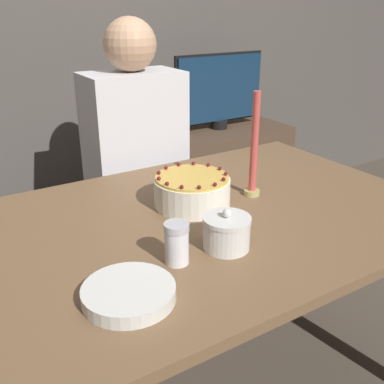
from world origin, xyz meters
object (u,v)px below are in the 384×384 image
sugar_bowl (227,232)px  sugar_shaker (177,243)px  candle (254,153)px  tv_monitor (219,90)px  cake (192,191)px  person_man_blue_shirt (137,188)px

sugar_bowl → sugar_shaker: (-0.15, 0.01, 0.01)m
candle → tv_monitor: bearing=59.8°
cake → person_man_blue_shirt: person_man_blue_shirt is taller
person_man_blue_shirt → tv_monitor: size_ratio=2.17×
cake → tv_monitor: tv_monitor is taller
cake → person_man_blue_shirt: bearing=82.0°
person_man_blue_shirt → sugar_shaker: bearing=71.0°
person_man_blue_shirt → cake: bearing=82.0°
candle → sugar_shaker: bearing=-151.3°
cake → sugar_shaker: size_ratio=2.24×
person_man_blue_shirt → tv_monitor: person_man_blue_shirt is taller
sugar_bowl → tv_monitor: size_ratio=0.21×
cake → sugar_shaker: 0.34m
candle → tv_monitor: candle is taller
sugar_bowl → person_man_blue_shirt: (0.15, 0.87, -0.21)m
cake → person_man_blue_shirt: (0.08, 0.59, -0.22)m
candle → person_man_blue_shirt: (-0.13, 0.63, -0.31)m
sugar_shaker → candle: size_ratio=0.31×
sugar_bowl → sugar_shaker: size_ratio=1.17×
sugar_shaker → sugar_bowl: bearing=-2.1°
person_man_blue_shirt → sugar_bowl: bearing=80.2°
sugar_shaker → candle: candle is taller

